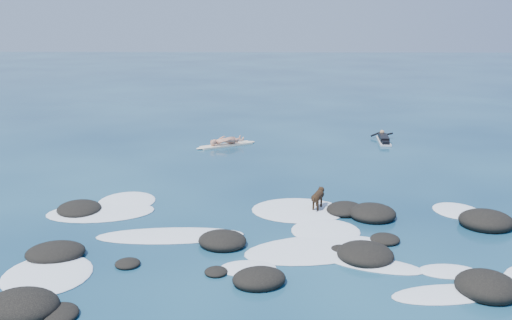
{
  "coord_description": "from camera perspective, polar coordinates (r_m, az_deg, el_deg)",
  "views": [
    {
      "loc": [
        -1.0,
        -14.66,
        5.59
      ],
      "look_at": [
        -1.48,
        4.0,
        0.9
      ],
      "focal_mm": 40.0,
      "sensor_mm": 36.0,
      "label": 1
    }
  ],
  "objects": [
    {
      "name": "paddling_surfer_rig",
      "position": [
        26.91,
        12.64,
        2.08
      ],
      "size": [
        1.06,
        2.36,
        0.41
      ],
      "rotation": [
        0.0,
        0.0,
        1.49
      ],
      "color": "silver",
      "rests_on": "ground"
    },
    {
      "name": "standing_surfer_rig",
      "position": [
        25.32,
        -3.0,
        2.85
      ],
      "size": [
        2.62,
        1.78,
        1.66
      ],
      "rotation": [
        0.0,
        0.0,
        0.56
      ],
      "color": "#F8E7C6",
      "rests_on": "ground"
    },
    {
      "name": "reef_rocks",
      "position": [
        14.29,
        6.22,
        -8.51
      ],
      "size": [
        15.32,
        7.68,
        0.59
      ],
      "color": "black",
      "rests_on": "ground"
    },
    {
      "name": "dog",
      "position": [
        17.04,
        6.22,
        -3.6
      ],
      "size": [
        0.5,
        0.99,
        0.65
      ],
      "rotation": [
        0.0,
        0.0,
        1.21
      ],
      "color": "black",
      "rests_on": "ground"
    },
    {
      "name": "ground",
      "position": [
        15.72,
        5.06,
        -6.78
      ],
      "size": [
        160.0,
        160.0,
        0.0
      ],
      "primitive_type": "plane",
      "color": "#0A2642",
      "rests_on": "ground"
    },
    {
      "name": "breaking_foam",
      "position": [
        14.99,
        2.99,
        -7.77
      ],
      "size": [
        15.65,
        7.59,
        0.12
      ],
      "color": "white",
      "rests_on": "ground"
    }
  ]
}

